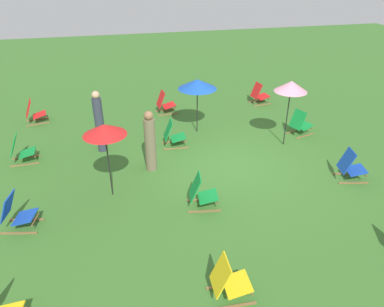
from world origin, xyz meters
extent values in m
plane|color=#386B28|center=(0.00, 0.00, 0.00)|extent=(40.00, 40.00, 0.00)
cube|color=olive|center=(-1.86, 1.35, 0.02)|extent=(0.15, 0.76, 0.04)
cube|color=olive|center=(-1.43, 1.28, 0.02)|extent=(0.15, 0.76, 0.04)
cube|color=#148C38|center=(-1.66, 1.22, 0.27)|extent=(0.54, 0.50, 0.13)
cube|color=#148C38|center=(-1.61, 1.52, 0.55)|extent=(0.51, 0.32, 0.57)
cylinder|color=olive|center=(-1.69, 1.02, 0.20)|extent=(0.44, 0.10, 0.03)
cube|color=olive|center=(-1.67, 5.32, 0.02)|extent=(0.20, 0.75, 0.04)
cube|color=olive|center=(-1.24, 5.23, 0.02)|extent=(0.20, 0.75, 0.04)
cube|color=#1947B7|center=(-1.47, 5.18, 0.27)|extent=(0.56, 0.52, 0.13)
cube|color=#1947B7|center=(-1.41, 5.47, 0.55)|extent=(0.52, 0.34, 0.57)
cylinder|color=olive|center=(-1.52, 4.98, 0.20)|extent=(0.44, 0.12, 0.03)
cube|color=olive|center=(1.28, 1.39, 0.02)|extent=(0.09, 0.76, 0.04)
cube|color=olive|center=(1.72, 1.36, 0.02)|extent=(0.09, 0.76, 0.04)
cube|color=#148C38|center=(1.49, 1.27, 0.27)|extent=(0.51, 0.46, 0.13)
cube|color=#148C38|center=(1.51, 1.57, 0.55)|extent=(0.50, 0.28, 0.57)
cylinder|color=olive|center=(1.48, 1.07, 0.20)|extent=(0.44, 0.06, 0.03)
cube|color=olive|center=(1.16, -2.82, 0.02)|extent=(0.26, 0.74, 0.04)
cube|color=olive|center=(1.58, -2.69, 0.02)|extent=(0.26, 0.74, 0.04)
cube|color=#148C38|center=(1.40, -2.85, 0.27)|extent=(0.59, 0.56, 0.13)
cube|color=#148C38|center=(1.31, -2.56, 0.55)|extent=(0.53, 0.38, 0.57)
cylinder|color=olive|center=(1.46, -3.04, 0.20)|extent=(0.43, 0.16, 0.03)
cube|color=olive|center=(-4.41, 1.54, 0.02)|extent=(0.07, 0.76, 0.04)
cube|color=olive|center=(-3.97, 1.52, 0.02)|extent=(0.07, 0.76, 0.04)
cube|color=yellow|center=(-4.20, 1.43, 0.27)|extent=(0.50, 0.45, 0.13)
cube|color=yellow|center=(-4.18, 1.73, 0.55)|extent=(0.49, 0.27, 0.57)
cylinder|color=olive|center=(-4.21, 1.23, 0.20)|extent=(0.44, 0.05, 0.03)
cube|color=olive|center=(-1.62, -2.65, 0.02)|extent=(0.20, 0.75, 0.04)
cube|color=olive|center=(-1.19, -2.74, 0.02)|extent=(0.20, 0.75, 0.04)
cube|color=#1947B7|center=(-1.43, -2.79, 0.27)|extent=(0.56, 0.53, 0.13)
cube|color=#1947B7|center=(-1.36, -2.50, 0.55)|extent=(0.52, 0.35, 0.57)
cylinder|color=olive|center=(-1.47, -2.99, 0.20)|extent=(0.44, 0.12, 0.03)
cube|color=olive|center=(4.14, 5.66, 0.02)|extent=(0.17, 0.75, 0.04)
cube|color=olive|center=(4.57, 5.74, 0.02)|extent=(0.17, 0.75, 0.04)
cube|color=red|center=(4.37, 5.60, 0.27)|extent=(0.55, 0.51, 0.13)
cube|color=red|center=(4.32, 5.90, 0.55)|extent=(0.52, 0.33, 0.57)
cylinder|color=olive|center=(4.41, 5.41, 0.20)|extent=(0.44, 0.11, 0.03)
cube|color=olive|center=(1.31, 5.66, 0.02)|extent=(0.07, 0.76, 0.04)
cube|color=olive|center=(1.75, 5.68, 0.02)|extent=(0.07, 0.76, 0.04)
cube|color=#148C38|center=(1.53, 5.57, 0.27)|extent=(0.50, 0.45, 0.13)
cube|color=#148C38|center=(1.52, 5.87, 0.55)|extent=(0.49, 0.27, 0.57)
cylinder|color=olive|center=(1.54, 5.37, 0.20)|extent=(0.44, 0.05, 0.03)
cube|color=olive|center=(3.97, 1.15, 0.02)|extent=(0.11, 0.76, 0.04)
cube|color=olive|center=(4.41, 1.19, 0.02)|extent=(0.11, 0.76, 0.04)
cube|color=red|center=(4.20, 1.07, 0.27)|extent=(0.52, 0.48, 0.13)
cube|color=red|center=(4.17, 1.37, 0.55)|extent=(0.50, 0.29, 0.57)
cylinder|color=olive|center=(4.22, 0.87, 0.20)|extent=(0.44, 0.07, 0.03)
cube|color=olive|center=(4.06, -2.60, 0.02)|extent=(0.13, 0.76, 0.04)
cube|color=olive|center=(4.49, -2.54, 0.02)|extent=(0.13, 0.76, 0.04)
cube|color=red|center=(4.29, -2.67, 0.27)|extent=(0.53, 0.49, 0.13)
cube|color=red|center=(4.25, -2.37, 0.55)|extent=(0.51, 0.31, 0.57)
cylinder|color=olive|center=(4.31, -2.87, 0.20)|extent=(0.44, 0.08, 0.03)
cylinder|color=black|center=(0.81, -1.89, 0.99)|extent=(0.03, 0.03, 1.98)
cone|color=pink|center=(0.81, -1.89, 1.85)|extent=(0.94, 0.94, 0.31)
cylinder|color=black|center=(2.33, 0.47, 0.87)|extent=(0.03, 0.03, 1.74)
cone|color=#194CB2|center=(2.33, 0.47, 1.62)|extent=(1.22, 1.22, 0.30)
cylinder|color=black|center=(-0.67, 3.35, 0.92)|extent=(0.03, 0.03, 1.84)
cone|color=red|center=(-0.67, 3.35, 1.74)|extent=(0.98, 0.98, 0.25)
cylinder|color=#333847|center=(1.71, 3.53, 0.82)|extent=(0.37, 0.37, 1.63)
sphere|color=tan|center=(1.71, 3.53, 1.73)|extent=(0.22, 0.22, 0.22)
cylinder|color=#72664C|center=(0.30, 2.26, 0.73)|extent=(0.38, 0.38, 1.46)
sphere|color=#936647|center=(0.30, 2.26, 1.57)|extent=(0.23, 0.23, 0.23)
camera|label=1|loc=(-8.14, 3.15, 5.09)|focal=33.69mm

